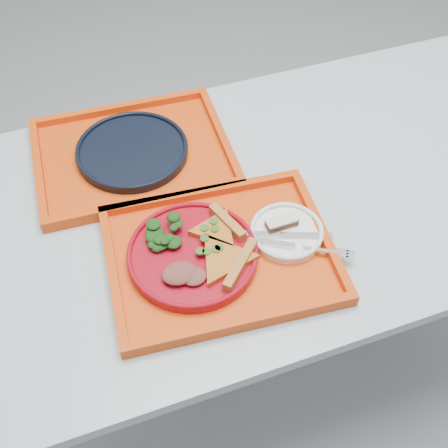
{
  "coord_description": "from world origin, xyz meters",
  "views": [
    {
      "loc": [
        -0.47,
        -0.78,
        1.68
      ],
      "look_at": [
        -0.22,
        -0.08,
        0.78
      ],
      "focal_mm": 45.0,
      "sensor_mm": 36.0,
      "label": 1
    }
  ],
  "objects_px": {
    "tray_far": "(133,156)",
    "navy_plate": "(132,152)",
    "dessert_bar": "(282,222)",
    "dinner_plate": "(193,255)",
    "tray_main": "(220,256)"
  },
  "relations": [
    {
      "from": "dinner_plate",
      "to": "dessert_bar",
      "type": "bearing_deg",
      "value": 2.4
    },
    {
      "from": "tray_far",
      "to": "tray_main",
      "type": "bearing_deg",
      "value": -71.24
    },
    {
      "from": "tray_far",
      "to": "dessert_bar",
      "type": "distance_m",
      "value": 0.41
    },
    {
      "from": "tray_far",
      "to": "dinner_plate",
      "type": "height_order",
      "value": "dinner_plate"
    },
    {
      "from": "tray_main",
      "to": "dinner_plate",
      "type": "distance_m",
      "value": 0.06
    },
    {
      "from": "tray_far",
      "to": "navy_plate",
      "type": "distance_m",
      "value": 0.01
    },
    {
      "from": "tray_main",
      "to": "dessert_bar",
      "type": "distance_m",
      "value": 0.14
    },
    {
      "from": "dinner_plate",
      "to": "navy_plate",
      "type": "xyz_separation_m",
      "value": [
        -0.04,
        0.34,
        -0.0
      ]
    },
    {
      "from": "tray_main",
      "to": "navy_plate",
      "type": "xyz_separation_m",
      "value": [
        -0.1,
        0.35,
        0.01
      ]
    },
    {
      "from": "tray_main",
      "to": "tray_far",
      "type": "distance_m",
      "value": 0.36
    },
    {
      "from": "dinner_plate",
      "to": "dessert_bar",
      "type": "distance_m",
      "value": 0.2
    },
    {
      "from": "tray_main",
      "to": "dinner_plate",
      "type": "height_order",
      "value": "dinner_plate"
    },
    {
      "from": "dinner_plate",
      "to": "dessert_bar",
      "type": "height_order",
      "value": "dessert_bar"
    },
    {
      "from": "dinner_plate",
      "to": "navy_plate",
      "type": "height_order",
      "value": "dinner_plate"
    },
    {
      "from": "tray_far",
      "to": "navy_plate",
      "type": "xyz_separation_m",
      "value": [
        0.0,
        0.0,
        0.01
      ]
    }
  ]
}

